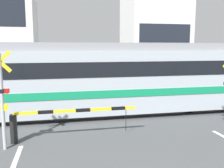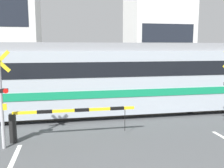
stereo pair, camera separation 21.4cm
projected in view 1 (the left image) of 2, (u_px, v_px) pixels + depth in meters
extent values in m
cube|color=#5B564C|center=(110.00, 116.00, 11.34)|extent=(50.00, 0.10, 0.08)
cube|color=#5B564C|center=(104.00, 109.00, 12.73)|extent=(50.00, 0.10, 0.08)
cube|color=#ADB7C1|center=(43.00, 82.00, 11.20)|extent=(21.96, 2.62, 2.77)
cube|color=gray|center=(42.00, 47.00, 10.98)|extent=(21.74, 2.31, 0.36)
cube|color=#148C59|center=(44.00, 91.00, 11.27)|extent=(21.98, 2.68, 0.32)
cube|color=black|center=(43.00, 68.00, 11.11)|extent=(21.08, 2.66, 0.64)
cylinder|color=black|center=(188.00, 105.00, 12.09)|extent=(0.76, 0.12, 0.76)
cylinder|color=black|center=(175.00, 99.00, 13.48)|extent=(0.76, 0.12, 0.76)
cube|color=black|center=(14.00, 129.00, 8.23)|extent=(0.20, 0.20, 0.98)
cube|color=yellow|center=(77.00, 110.00, 8.58)|extent=(4.17, 0.09, 0.09)
cube|color=black|center=(46.00, 112.00, 8.36)|extent=(0.50, 0.10, 0.10)
cube|color=black|center=(83.00, 110.00, 8.62)|extent=(0.50, 0.10, 0.10)
cube|color=black|center=(118.00, 108.00, 8.88)|extent=(0.50, 0.10, 0.10)
cylinder|color=black|center=(126.00, 120.00, 9.01)|extent=(0.02, 0.02, 0.80)
cube|color=black|center=(159.00, 91.00, 15.25)|extent=(0.20, 0.20, 0.98)
cube|color=yellow|center=(126.00, 84.00, 14.75)|extent=(4.17, 0.09, 0.09)
cube|color=black|center=(143.00, 83.00, 14.96)|extent=(0.50, 0.10, 0.10)
cube|color=black|center=(122.00, 84.00, 14.70)|extent=(0.50, 0.10, 0.10)
cube|color=black|center=(102.00, 85.00, 14.45)|extent=(0.50, 0.10, 0.10)
cylinder|color=black|center=(97.00, 93.00, 14.45)|extent=(0.02, 0.02, 0.80)
cylinder|color=#B2B2B7|center=(2.00, 103.00, 7.59)|extent=(0.11, 0.11, 2.98)
cube|color=yellow|center=(0.00, 62.00, 7.41)|extent=(0.68, 0.04, 0.68)
cube|color=yellow|center=(0.00, 62.00, 7.41)|extent=(0.68, 0.04, 0.68)
cube|color=black|center=(1.00, 91.00, 7.54)|extent=(0.44, 0.12, 0.12)
cylinder|color=red|center=(7.00, 91.00, 7.50)|extent=(0.15, 0.03, 0.15)
cube|color=yellow|center=(2.00, 108.00, 7.60)|extent=(0.32, 0.03, 0.20)
cylinder|color=#23232D|center=(78.00, 91.00, 15.80)|extent=(0.13, 0.13, 0.76)
cylinder|color=#23232D|center=(80.00, 91.00, 15.82)|extent=(0.13, 0.13, 0.76)
cube|color=navy|center=(79.00, 81.00, 15.71)|extent=(0.38, 0.22, 0.60)
sphere|color=#997056|center=(78.00, 74.00, 15.65)|extent=(0.21, 0.21, 0.21)
cube|color=white|center=(154.00, 39.00, 24.06)|extent=(5.58, 5.11, 7.92)
cube|color=#1E232D|center=(165.00, 33.00, 21.52)|extent=(4.69, 0.03, 1.58)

